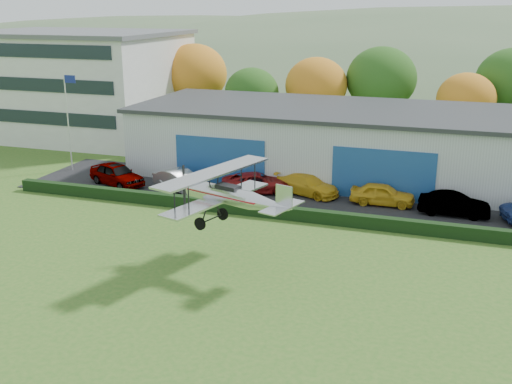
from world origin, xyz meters
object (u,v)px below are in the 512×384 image
(flagpole, at_px, (68,112))
(car_5, at_px, (454,204))
(hangar, at_px, (394,145))
(car_4, at_px, (383,194))
(car_3, at_px, (307,185))
(biplane, at_px, (229,194))
(car_0, at_px, (117,174))
(car_1, at_px, (181,181))
(office_block, at_px, (76,83))
(car_2, at_px, (257,183))

(flagpole, xyz_separation_m, car_5, (29.68, -1.82, -4.01))
(hangar, bearing_deg, car_4, -88.55)
(car_4, bearing_deg, car_3, 82.53)
(hangar, height_order, biplane, hangar)
(car_0, height_order, car_1, car_0)
(office_block, relative_size, car_4, 4.82)
(car_5, bearing_deg, biplane, 140.03)
(hangar, relative_size, car_0, 8.39)
(car_5, bearing_deg, car_1, 93.70)
(office_block, relative_size, car_0, 4.26)
(biplane, bearing_deg, office_block, 152.47)
(flagpole, xyz_separation_m, car_0, (5.67, -2.66, -3.91))
(car_1, xyz_separation_m, car_4, (14.21, 1.51, -0.03))
(flagpole, relative_size, car_4, 1.87)
(flagpole, height_order, car_2, flagpole)
(car_2, bearing_deg, car_1, 81.68)
(biplane, bearing_deg, flagpole, 161.03)
(flagpole, distance_m, car_3, 20.11)
(car_0, distance_m, car_2, 10.63)
(hangar, height_order, car_1, hangar)
(car_0, bearing_deg, biplane, -107.49)
(car_1, distance_m, car_5, 18.85)
(hangar, relative_size, office_block, 1.97)
(flagpole, relative_size, car_2, 1.57)
(flagpole, distance_m, car_0, 7.39)
(office_block, bearing_deg, car_4, -22.98)
(car_0, xyz_separation_m, car_3, (14.02, 2.23, -0.13))
(hangar, xyz_separation_m, car_0, (-19.21, -8.64, -1.78))
(office_block, height_order, flagpole, office_block)
(car_3, bearing_deg, office_block, 85.19)
(office_block, distance_m, car_3, 31.21)
(flagpole, distance_m, car_5, 30.01)
(flagpole, bearing_deg, car_4, -2.45)
(flagpole, bearing_deg, car_5, -3.51)
(hangar, bearing_deg, car_5, -58.40)
(car_0, distance_m, car_5, 24.03)
(car_4, bearing_deg, hangar, 0.75)
(office_block, xyz_separation_m, car_0, (13.79, -15.66, -4.34))
(car_4, bearing_deg, flagpole, 86.84)
(car_0, bearing_deg, car_1, -66.35)
(hangar, xyz_separation_m, car_1, (-14.03, -8.56, -1.85))
(car_4, distance_m, biplane, 14.57)
(car_5, bearing_deg, car_3, 83.50)
(car_1, bearing_deg, car_0, 115.19)
(hangar, bearing_deg, car_2, -140.87)
(flagpole, bearing_deg, office_block, 121.97)
(flagpole, height_order, car_4, flagpole)
(flagpole, bearing_deg, car_2, -3.87)
(car_1, height_order, car_3, car_1)
(car_0, distance_m, biplane, 17.74)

